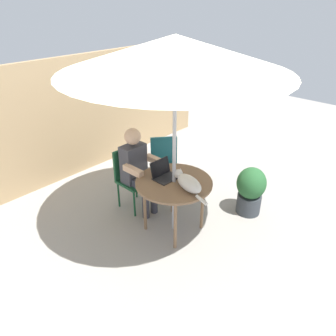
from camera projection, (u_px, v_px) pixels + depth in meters
name	position (u px, v px, depth m)	size (l,w,h in m)	color
ground_plane	(173.00, 228.00, 4.32)	(14.00, 14.00, 0.00)	gray
fence_back	(70.00, 119.00, 5.21)	(5.92, 0.08, 1.94)	tan
patio_table	(174.00, 186.00, 4.00)	(0.95, 0.95, 0.73)	brown
patio_umbrella	(175.00, 54.00, 3.25)	(2.46, 2.46, 2.41)	#B7B7BC
chair_occupied	(130.00, 174.00, 4.57)	(0.40, 0.40, 0.88)	#194C2D
chair_empty	(165.00, 162.00, 4.88)	(0.56, 0.56, 0.88)	#1E606B
person_seated	(137.00, 167.00, 4.39)	(0.48, 0.48, 1.22)	#3F3F47
laptop	(163.00, 173.00, 4.04)	(0.31, 0.26, 0.21)	black
cat	(188.00, 183.00, 3.78)	(0.29, 0.63, 0.17)	silver
potted_plant_near_fence	(251.00, 189.00, 4.46)	(0.40, 0.40, 0.70)	#33383D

